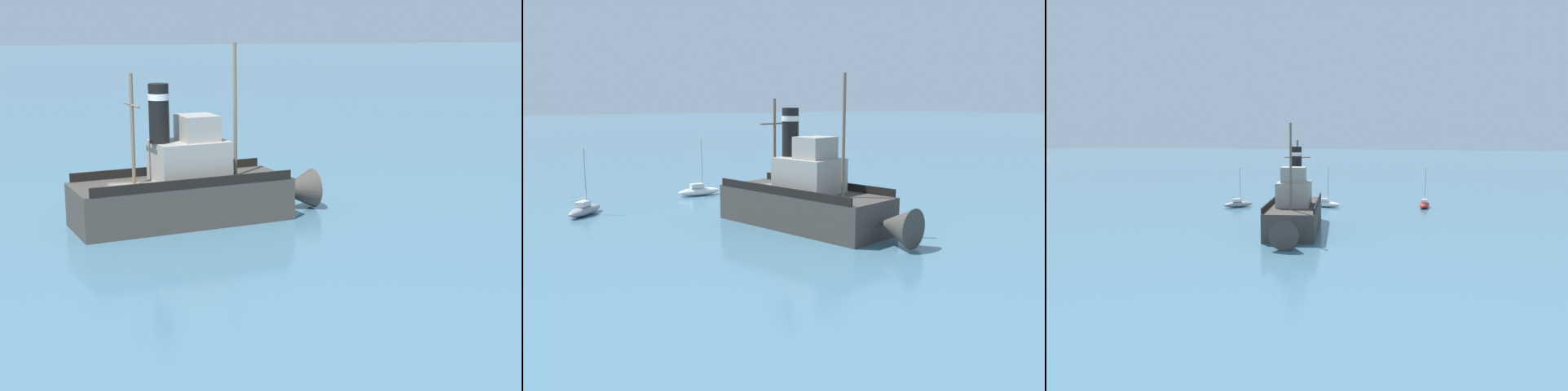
{
  "view_description": "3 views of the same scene",
  "coord_description": "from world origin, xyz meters",
  "views": [
    {
      "loc": [
        42.29,
        -1.38,
        11.27
      ],
      "look_at": [
        1.79,
        6.68,
        2.02
      ],
      "focal_mm": 55.0,
      "sensor_mm": 36.0,
      "label": 1
    },
    {
      "loc": [
        18.16,
        32.95,
        8.31
      ],
      "look_at": [
        0.99,
        3.85,
        2.44
      ],
      "focal_mm": 38.0,
      "sensor_mm": 36.0,
      "label": 2
    },
    {
      "loc": [
        -16.34,
        43.15,
        8.64
      ],
      "look_at": [
        -2.8,
        4.0,
        3.48
      ],
      "focal_mm": 32.0,
      "sensor_mm": 36.0,
      "label": 3
    }
  ],
  "objects": [
    {
      "name": "old_tugboat",
      "position": [
        -1.29,
        3.35,
        1.83
      ],
      "size": [
        7.3,
        14.79,
        9.9
      ],
      "color": "#423D38",
      "rests_on": "ground"
    },
    {
      "name": "ground_plane",
      "position": [
        0.0,
        0.0,
        0.0
      ],
      "size": [
        600.0,
        600.0,
        0.0
      ],
      "primitive_type": "plane",
      "color": "#477289"
    }
  ]
}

